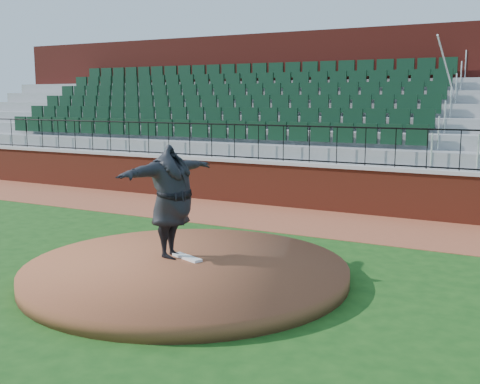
% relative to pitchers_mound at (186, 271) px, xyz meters
% --- Properties ---
extents(ground, '(90.00, 90.00, 0.00)m').
position_rel_pitchers_mound_xyz_m(ground, '(0.20, 0.06, -0.12)').
color(ground, '#174313').
rests_on(ground, ground).
extents(warning_track, '(34.00, 3.20, 0.01)m').
position_rel_pitchers_mound_xyz_m(warning_track, '(0.20, 5.46, -0.12)').
color(warning_track, brown).
rests_on(warning_track, ground).
extents(field_wall, '(34.00, 0.35, 1.20)m').
position_rel_pitchers_mound_xyz_m(field_wall, '(0.20, 7.06, 0.47)').
color(field_wall, maroon).
rests_on(field_wall, ground).
extents(wall_cap, '(34.00, 0.45, 0.10)m').
position_rel_pitchers_mound_xyz_m(wall_cap, '(0.20, 7.06, 1.12)').
color(wall_cap, '#B7B7B7').
rests_on(wall_cap, field_wall).
extents(wall_railing, '(34.00, 0.05, 1.00)m').
position_rel_pitchers_mound_xyz_m(wall_railing, '(0.20, 7.06, 1.67)').
color(wall_railing, black).
rests_on(wall_railing, wall_cap).
extents(seating_stands, '(34.00, 5.10, 4.60)m').
position_rel_pitchers_mound_xyz_m(seating_stands, '(0.20, 9.78, 2.18)').
color(seating_stands, gray).
rests_on(seating_stands, ground).
extents(concourse_wall, '(34.00, 0.50, 5.50)m').
position_rel_pitchers_mound_xyz_m(concourse_wall, '(0.20, 12.58, 2.62)').
color(concourse_wall, maroon).
rests_on(concourse_wall, ground).
extents(pitchers_mound, '(5.53, 5.53, 0.25)m').
position_rel_pitchers_mound_xyz_m(pitchers_mound, '(0.00, 0.00, 0.00)').
color(pitchers_mound, brown).
rests_on(pitchers_mound, ground).
extents(pitching_rubber, '(0.69, 0.39, 0.05)m').
position_rel_pitchers_mound_xyz_m(pitching_rubber, '(-0.18, 0.30, 0.15)').
color(pitching_rubber, white).
rests_on(pitching_rubber, pitchers_mound).
extents(pitcher, '(0.82, 2.52, 2.02)m').
position_rel_pitchers_mound_xyz_m(pitcher, '(-0.46, 0.26, 1.13)').
color(pitcher, black).
rests_on(pitcher, pitchers_mound).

